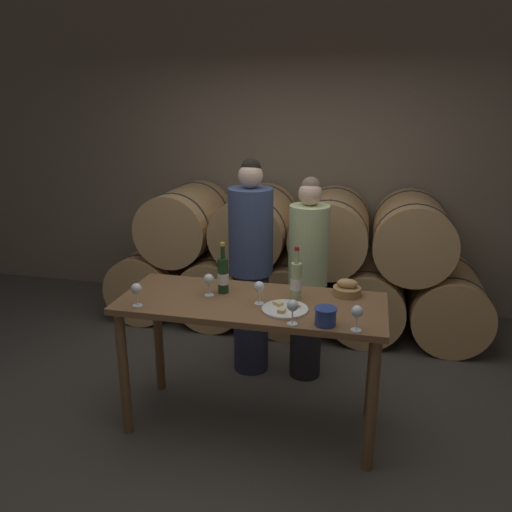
{
  "coord_description": "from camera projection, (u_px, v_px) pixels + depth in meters",
  "views": [
    {
      "loc": [
        0.68,
        -2.79,
        2.09
      ],
      "look_at": [
        0.0,
        0.13,
        1.14
      ],
      "focal_mm": 35.0,
      "sensor_mm": 36.0,
      "label": 1
    }
  ],
  "objects": [
    {
      "name": "wine_glass_far_right",
      "position": [
        357.0,
        312.0,
        2.66
      ],
      "size": [
        0.07,
        0.07,
        0.14
      ],
      "color": "white",
      "rests_on": "tasting_table"
    },
    {
      "name": "wine_glass_left",
      "position": [
        209.0,
        280.0,
        3.14
      ],
      "size": [
        0.07,
        0.07,
        0.14
      ],
      "color": "white",
      "rests_on": "tasting_table"
    },
    {
      "name": "cheese_plate",
      "position": [
        285.0,
        309.0,
        2.95
      ],
      "size": [
        0.28,
        0.28,
        0.04
      ],
      "color": "white",
      "rests_on": "tasting_table"
    },
    {
      "name": "person_left",
      "position": [
        251.0,
        268.0,
        3.8
      ],
      "size": [
        0.34,
        0.34,
        1.68
      ],
      "color": "#2D334C",
      "rests_on": "ground_plane"
    },
    {
      "name": "bread_basket",
      "position": [
        347.0,
        289.0,
        3.17
      ],
      "size": [
        0.18,
        0.18,
        0.11
      ],
      "color": "#A87F4C",
      "rests_on": "tasting_table"
    },
    {
      "name": "blue_crock",
      "position": [
        325.0,
        316.0,
        2.75
      ],
      "size": [
        0.13,
        0.13,
        0.1
      ],
      "color": "navy",
      "rests_on": "tasting_table"
    },
    {
      "name": "wine_glass_right",
      "position": [
        293.0,
        306.0,
        2.74
      ],
      "size": [
        0.07,
        0.07,
        0.14
      ],
      "color": "white",
      "rests_on": "tasting_table"
    },
    {
      "name": "tasting_table",
      "position": [
        251.0,
        319.0,
        3.13
      ],
      "size": [
        1.65,
        0.66,
        0.89
      ],
      "color": "brown",
      "rests_on": "ground_plane"
    },
    {
      "name": "wine_bottle_white",
      "position": [
        296.0,
        280.0,
        3.1
      ],
      "size": [
        0.07,
        0.07,
        0.34
      ],
      "color": "#ADBC7F",
      "rests_on": "tasting_table"
    },
    {
      "name": "stone_wall_back",
      "position": [
        304.0,
        150.0,
        5.0
      ],
      "size": [
        10.0,
        0.12,
        3.2
      ],
      "color": "gray",
      "rests_on": "ground_plane"
    },
    {
      "name": "barrel_stack",
      "position": [
        293.0,
        262.0,
        4.73
      ],
      "size": [
        3.5,
        0.97,
        1.29
      ],
      "color": "tan",
      "rests_on": "ground_plane"
    },
    {
      "name": "wine_glass_center",
      "position": [
        259.0,
        288.0,
        3.02
      ],
      "size": [
        0.07,
        0.07,
        0.14
      ],
      "color": "white",
      "rests_on": "tasting_table"
    },
    {
      "name": "person_right",
      "position": [
        308.0,
        279.0,
        3.73
      ],
      "size": [
        0.29,
        0.29,
        1.56
      ],
      "color": "#232326",
      "rests_on": "ground_plane"
    },
    {
      "name": "ground_plane",
      "position": [
        252.0,
        423.0,
        3.36
      ],
      "size": [
        10.0,
        10.0,
        0.0
      ],
      "primitive_type": "plane",
      "color": "#4C473F"
    },
    {
      "name": "wine_bottle_red",
      "position": [
        223.0,
        275.0,
        3.19
      ],
      "size": [
        0.07,
        0.07,
        0.34
      ],
      "color": "#193819",
      "rests_on": "tasting_table"
    },
    {
      "name": "wine_glass_far_left",
      "position": [
        136.0,
        289.0,
        2.98
      ],
      "size": [
        0.07,
        0.07,
        0.14
      ],
      "color": "white",
      "rests_on": "tasting_table"
    }
  ]
}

